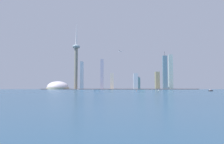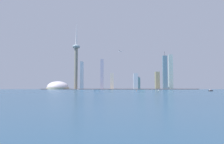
{
  "view_description": "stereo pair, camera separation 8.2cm",
  "coord_description": "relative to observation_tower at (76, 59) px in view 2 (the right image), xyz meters",
  "views": [
    {
      "loc": [
        -43.18,
        -457.7,
        11.15
      ],
      "look_at": [
        -36.17,
        462.33,
        78.19
      ],
      "focal_mm": 32.9,
      "sensor_mm": 36.0,
      "label": 1
    },
    {
      "loc": [
        -43.1,
        -457.7,
        11.15
      ],
      "look_at": [
        -36.17,
        462.33,
        78.19
      ],
      "focal_mm": 32.9,
      "sensor_mm": 36.0,
      "label": 2
    }
  ],
  "objects": [
    {
      "name": "skyscraper_8",
      "position": [
        276.92,
        -21.7,
        -107.69
      ],
      "size": [
        19.1,
        24.24,
        72.94
      ],
      "color": "silver",
      "rests_on": "ground"
    },
    {
      "name": "ground_plane",
      "position": [
        205.18,
        -500.03,
        -144.16
      ],
      "size": [
        6000.0,
        6000.0,
        0.0
      ],
      "primitive_type": "plane",
      "color": "navy"
    },
    {
      "name": "airplane",
      "position": [
        210.75,
        21.47,
        37.9
      ],
      "size": [
        23.05,
        22.3,
        7.23
      ],
      "rotation": [
        0.0,
        0.0,
        0.99
      ],
      "color": "silver"
    },
    {
      "name": "skyscraper_4",
      "position": [
        168.98,
        -2.25,
        -106.53
      ],
      "size": [
        15.92,
        12.92,
        75.25
      ],
      "color": "beige",
      "rests_on": "ground"
    },
    {
      "name": "stadium_dome",
      "position": [
        -80.89,
        -6.19,
        -135.37
      ],
      "size": [
        102.77,
        102.77,
        55.3
      ],
      "color": "#AEAE93",
      "rests_on": "ground"
    },
    {
      "name": "boat_1",
      "position": [
        317.0,
        -310.38,
        -142.75
      ],
      "size": [
        10.38,
        9.14,
        7.88
      ],
      "rotation": [
        0.0,
        0.0,
        3.79
      ],
      "color": "white",
      "rests_on": "ground"
    },
    {
      "name": "channel_buoy_0",
      "position": [
        227.92,
        -437.47,
        -142.68
      ],
      "size": [
        1.44,
        1.44,
        2.96
      ],
      "primitive_type": "cone",
      "color": "#E54C19",
      "rests_on": "ground"
    },
    {
      "name": "skyscraper_3",
      "position": [
        162.49,
        53.2,
        -115.35
      ],
      "size": [
        18.64,
        13.47,
        57.61
      ],
      "color": "#9CABB9",
      "rests_on": "ground"
    },
    {
      "name": "boat_0",
      "position": [
        33.34,
        -146.74,
        -142.99
      ],
      "size": [
        9.35,
        3.27,
        8.33
      ],
      "rotation": [
        0.0,
        0.0,
        3.2
      ],
      "color": "white",
      "rests_on": "ground"
    },
    {
      "name": "skyscraper_0",
      "position": [
        110.94,
        95.63,
        -118.8
      ],
      "size": [
        22.53,
        22.75,
        53.48
      ],
      "color": "#96B1BF",
      "rests_on": "ground"
    },
    {
      "name": "skyscraper_9",
      "position": [
        323.89,
        80.61,
        -92.99
      ],
      "size": [
        21.02,
        23.1,
        102.33
      ],
      "color": "#94C4BC",
      "rests_on": "ground"
    },
    {
      "name": "skyscraper_7",
      "position": [
        91.84,
        65.15,
        -96.68
      ],
      "size": [
        21.93,
        16.29,
        94.96
      ],
      "color": "#93B8D4",
      "rests_on": "ground"
    },
    {
      "name": "skyscraper_5",
      "position": [
        417.01,
        -3.82,
        -65.32
      ],
      "size": [
        20.24,
        14.62,
        178.24
      ],
      "color": "slate",
      "rests_on": "ground"
    },
    {
      "name": "skyscraper_12",
      "position": [
        381.47,
        66.08,
        -99.17
      ],
      "size": [
        24.58,
        17.18,
        94.91
      ],
      "color": "#A4B8D0",
      "rests_on": "ground"
    },
    {
      "name": "boat_2",
      "position": [
        422.57,
        -425.64,
        -142.4
      ],
      "size": [
        12.35,
        6.35,
        4.85
      ],
      "rotation": [
        0.0,
        0.0,
        3.37
      ],
      "color": "black",
      "rests_on": "ground"
    },
    {
      "name": "observation_tower",
      "position": [
        0.0,
        0.0,
        0.0
      ],
      "size": [
        35.17,
        35.17,
        324.72
      ],
      "color": "gray",
      "rests_on": "ground"
    },
    {
      "name": "skyscraper_11",
      "position": [
        386.73,
        24.14,
        -102.2
      ],
      "size": [
        19.5,
        25.87,
        83.92
      ],
      "color": "gray",
      "rests_on": "ground"
    },
    {
      "name": "skyscraper_10",
      "position": [
        453.95,
        33.02,
        -60.14
      ],
      "size": [
        20.12,
        20.26,
        186.05
      ],
      "color": "#A6C3C1",
      "rests_on": "ground"
    },
    {
      "name": "waterfront_pier",
      "position": [
        205.18,
        -19.12,
        -142.64
      ],
      "size": [
        704.38,
        50.39,
        3.04
      ],
      "primitive_type": "cube",
      "color": "#6A5C5C",
      "rests_on": "ground"
    },
    {
      "name": "skyscraper_1",
      "position": [
        22.26,
        49.75,
        -62.14
      ],
      "size": [
        16.84,
        25.6,
        167.39
      ],
      "color": "#87A3BE",
      "rests_on": "ground"
    },
    {
      "name": "skyscraper_6",
      "position": [
        295.84,
        24.78,
        -115.35
      ],
      "size": [
        15.88,
        19.58,
        60.27
      ],
      "color": "teal",
      "rests_on": "ground"
    },
    {
      "name": "skyscraper_2",
      "position": [
        121.86,
        13.41,
        -72.62
      ],
      "size": [
        14.83,
        15.9,
        143.08
      ],
      "color": "#9B9EBB",
      "rests_on": "ground"
    }
  ]
}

